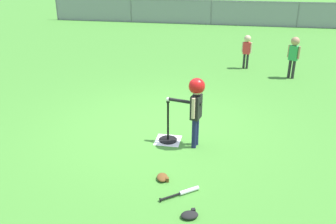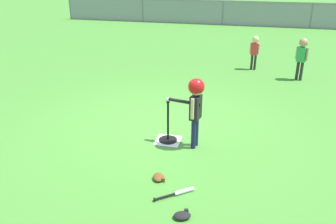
# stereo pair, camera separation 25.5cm
# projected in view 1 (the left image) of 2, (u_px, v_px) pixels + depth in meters

# --- Properties ---
(ground_plane) EXTENTS (60.00, 60.00, 0.00)m
(ground_plane) POSITION_uv_depth(u_px,v_px,m) (161.00, 128.00, 6.79)
(ground_plane) COLOR #478C33
(home_plate) EXTENTS (0.44, 0.44, 0.01)m
(home_plate) POSITION_uv_depth(u_px,v_px,m) (168.00, 140.00, 6.33)
(home_plate) COLOR white
(home_plate) RESTS_ON ground_plane
(batting_tee) EXTENTS (0.32, 0.32, 0.75)m
(batting_tee) POSITION_uv_depth(u_px,v_px,m) (168.00, 134.00, 6.28)
(batting_tee) COLOR black
(batting_tee) RESTS_ON ground_plane
(baseball_on_tee) EXTENTS (0.07, 0.07, 0.07)m
(baseball_on_tee) POSITION_uv_depth(u_px,v_px,m) (168.00, 99.00, 6.02)
(baseball_on_tee) COLOR white
(baseball_on_tee) RESTS_ON batting_tee
(batter_child) EXTENTS (0.64, 0.34, 1.22)m
(batter_child) POSITION_uv_depth(u_px,v_px,m) (196.00, 99.00, 5.81)
(batter_child) COLOR #191E4C
(batter_child) RESTS_ON ground_plane
(fielder_deep_left) EXTENTS (0.29, 0.23, 1.11)m
(fielder_deep_left) POSITION_uv_depth(u_px,v_px,m) (294.00, 52.00, 9.34)
(fielder_deep_left) COLOR #262626
(fielder_deep_left) RESTS_ON ground_plane
(fielder_deep_center) EXTENTS (0.28, 0.19, 0.97)m
(fielder_deep_center) POSITION_uv_depth(u_px,v_px,m) (247.00, 47.00, 10.22)
(fielder_deep_center) COLOR #262626
(fielder_deep_center) RESTS_ON ground_plane
(spare_bat_silver) EXTENTS (0.50, 0.42, 0.06)m
(spare_bat_silver) POSITION_uv_depth(u_px,v_px,m) (185.00, 192.00, 4.89)
(spare_bat_silver) COLOR silver
(spare_bat_silver) RESTS_ON ground_plane
(glove_by_plate) EXTENTS (0.26, 0.23, 0.07)m
(glove_by_plate) POSITION_uv_depth(u_px,v_px,m) (190.00, 215.00, 4.44)
(glove_by_plate) COLOR black
(glove_by_plate) RESTS_ON ground_plane
(glove_near_bats) EXTENTS (0.22, 0.25, 0.07)m
(glove_near_bats) POSITION_uv_depth(u_px,v_px,m) (162.00, 177.00, 5.20)
(glove_near_bats) COLOR brown
(glove_near_bats) RESTS_ON ground_plane
(outfield_fence) EXTENTS (16.06, 0.06, 1.15)m
(outfield_fence) POSITION_uv_depth(u_px,v_px,m) (211.00, 12.00, 17.13)
(outfield_fence) COLOR slate
(outfield_fence) RESTS_ON ground_plane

